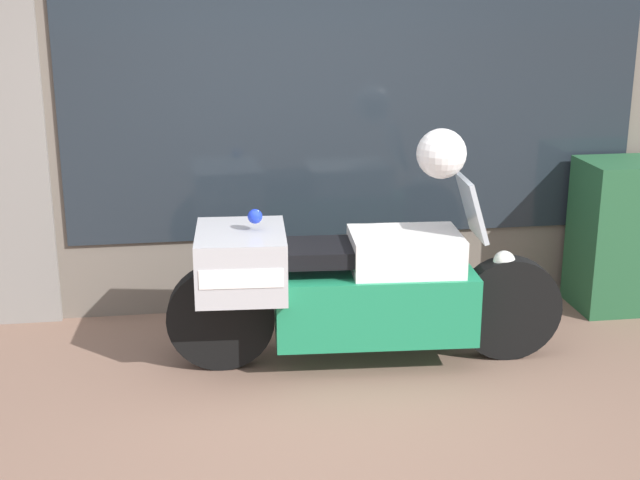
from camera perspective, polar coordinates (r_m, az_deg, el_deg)
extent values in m
plane|color=#7A5B4C|center=(5.03, 0.56, -11.63)|extent=(60.00, 60.00, 0.00)
cube|color=#6B6056|center=(6.44, -2.23, 10.63)|extent=(5.35, 0.40, 3.40)
cube|color=#1E262D|center=(6.29, 2.40, 10.94)|extent=(4.10, 0.02, 2.40)
cube|color=slate|center=(6.81, 1.57, -1.28)|extent=(3.88, 0.30, 0.55)
cube|color=silver|center=(6.71, 1.43, 7.17)|extent=(3.88, 0.02, 1.47)
cube|color=beige|center=(6.48, 1.69, 13.32)|extent=(3.88, 0.30, 0.03)
cube|color=#195623|center=(6.38, -10.65, 13.35)|extent=(0.18, 0.04, 0.05)
cube|color=#C68E19|center=(6.42, -2.37, 13.64)|extent=(0.18, 0.04, 0.05)
cube|color=maroon|center=(6.58, 5.67, 13.65)|extent=(0.18, 0.04, 0.05)
cube|color=navy|center=(6.85, 13.20, 13.43)|extent=(0.18, 0.04, 0.05)
cube|color=#2D8E42|center=(6.54, -9.93, 1.44)|extent=(0.19, 0.01, 0.27)
cube|color=white|center=(6.57, -2.14, 1.76)|extent=(0.19, 0.03, 0.27)
cube|color=yellow|center=(6.72, 5.44, 2.05)|extent=(0.19, 0.02, 0.27)
cube|color=orange|center=(6.99, 12.57, 2.29)|extent=(0.19, 0.02, 0.27)
cylinder|color=black|center=(5.83, 11.95, -4.27)|extent=(0.67, 0.18, 0.67)
cylinder|color=black|center=(5.59, -6.36, -4.92)|extent=(0.67, 0.18, 0.67)
cube|color=#1E8456|center=(5.62, 3.46, -4.01)|extent=(1.27, 0.62, 0.43)
cube|color=white|center=(5.54, 5.48, -0.87)|extent=(0.71, 0.53, 0.26)
cube|color=black|center=(5.47, 0.60, -0.79)|extent=(0.75, 0.45, 0.10)
cube|color=#B7B7BC|center=(5.46, -5.07, -1.34)|extent=(0.58, 0.70, 0.38)
cube|color=white|center=(5.46, -5.07, -1.34)|extent=(0.53, 0.71, 0.11)
cube|color=#B2BCC6|center=(5.55, 9.69, 2.05)|extent=(0.17, 0.39, 0.38)
sphere|color=white|center=(5.71, 11.71, -1.36)|extent=(0.14, 0.14, 0.14)
sphere|color=blue|center=(5.38, -4.19, 1.52)|extent=(0.09, 0.09, 0.09)
cube|color=#235633|center=(6.87, 19.17, 0.31)|extent=(0.75, 0.53, 1.10)
sphere|color=white|center=(5.43, 7.78, 5.50)|extent=(0.30, 0.30, 0.30)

